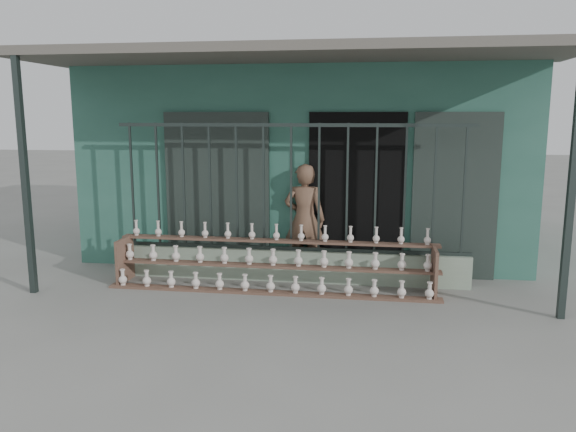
# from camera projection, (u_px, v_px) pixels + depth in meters

# --- Properties ---
(ground) EXTENTS (60.00, 60.00, 0.00)m
(ground) POSITION_uv_depth(u_px,v_px,m) (276.00, 311.00, 6.84)
(ground) COLOR slate
(workshop_building) EXTENTS (7.40, 6.60, 3.21)m
(workshop_building) POSITION_uv_depth(u_px,v_px,m) (313.00, 154.00, 10.67)
(workshop_building) COLOR #2D5F50
(workshop_building) RESTS_ON ground
(parapet_wall) EXTENTS (5.00, 0.20, 0.45)m
(parapet_wall) POSITION_uv_depth(u_px,v_px,m) (291.00, 265.00, 8.06)
(parapet_wall) COLOR #8DA28A
(parapet_wall) RESTS_ON ground
(security_fence) EXTENTS (5.00, 0.04, 1.80)m
(security_fence) POSITION_uv_depth(u_px,v_px,m) (291.00, 188.00, 7.86)
(security_fence) COLOR #283330
(security_fence) RESTS_ON parapet_wall
(shelf_rack) EXTENTS (4.50, 0.68, 0.85)m
(shelf_rack) POSITION_uv_depth(u_px,v_px,m) (273.00, 263.00, 7.66)
(shelf_rack) COLOR brown
(shelf_rack) RESTS_ON ground
(elderly_woman) EXTENTS (0.61, 0.41, 1.66)m
(elderly_woman) POSITION_uv_depth(u_px,v_px,m) (305.00, 220.00, 8.30)
(elderly_woman) COLOR brown
(elderly_woman) RESTS_ON ground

